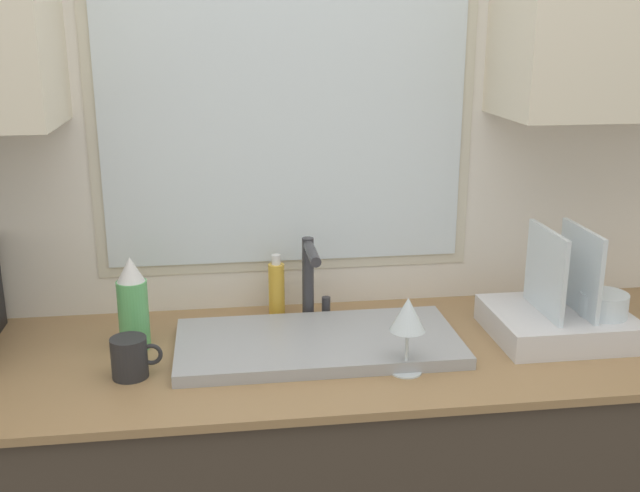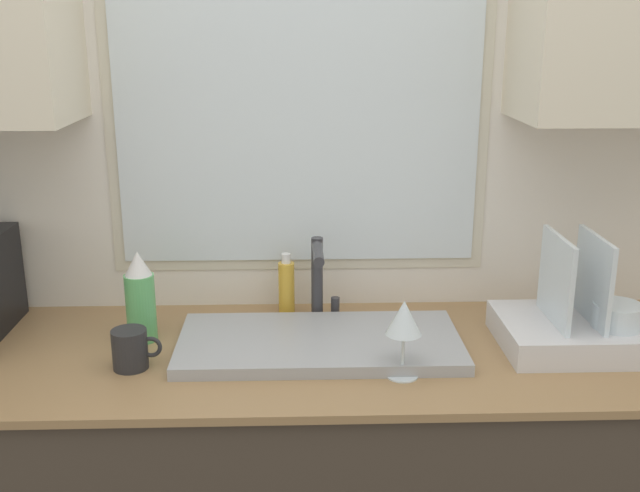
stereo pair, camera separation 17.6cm
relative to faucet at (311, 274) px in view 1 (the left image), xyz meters
The scene contains 8 objects.
wall_back 0.43m from the faucet, 113.01° to the left, with size 6.00×0.38×2.60m.
sink_basin 0.22m from the faucet, 91.42° to the right, with size 0.71×0.35×0.03m.
faucet is the anchor object (origin of this frame).
dish_rack 0.67m from the faucet, 16.38° to the right, with size 0.35×0.30×0.29m.
spray_bottle 0.47m from the faucet, 166.92° to the right, with size 0.08×0.08×0.24m.
soap_bottle 0.12m from the faucet, 149.27° to the left, with size 0.04×0.04×0.18m.
mug_near_sink 0.54m from the faucet, 149.00° to the right, with size 0.12×0.08×0.10m.
wine_glass 0.38m from the faucet, 61.64° to the right, with size 0.08×0.08×0.19m.
Camera 1 is at (-0.18, -1.39, 1.67)m, focal length 42.00 mm.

